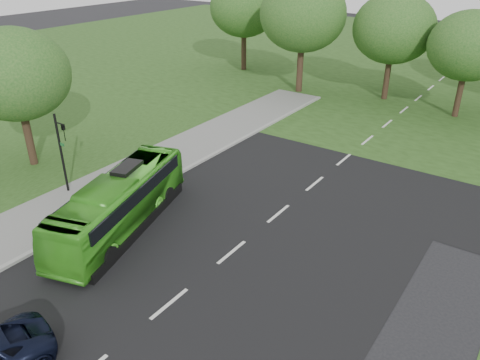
{
  "coord_description": "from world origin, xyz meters",
  "views": [
    {
      "loc": [
        9.93,
        -11.59,
        12.06
      ],
      "look_at": [
        -1.92,
        5.39,
        1.6
      ],
      "focal_mm": 35.0,
      "sensor_mm": 36.0,
      "label": 1
    }
  ],
  "objects": [
    {
      "name": "tree_park_a",
      "position": [
        -9.68,
        25.95,
        6.68
      ],
      "size": [
        7.41,
        7.41,
        9.85
      ],
      "color": "black",
      "rests_on": "ground"
    },
    {
      "name": "traffic_light",
      "position": [
        -10.36,
        1.42,
        2.64
      ],
      "size": [
        0.72,
        0.2,
        4.49
      ],
      "rotation": [
        0.0,
        0.0,
        0.14
      ],
      "color": "black",
      "rests_on": "ground"
    },
    {
      "name": "tree_side_near",
      "position": [
        -15.4,
        2.59,
        5.52
      ],
      "size": [
        6.12,
        6.12,
        8.13
      ],
      "color": "black",
      "rests_on": "ground"
    },
    {
      "name": "tree_park_c",
      "position": [
        3.74,
        26.76,
        5.4
      ],
      "size": [
        5.99,
        5.99,
        7.96
      ],
      "color": "black",
      "rests_on": "ground"
    },
    {
      "name": "tree_park_f",
      "position": [
        -18.54,
        29.94,
        6.33
      ],
      "size": [
        6.97,
        6.97,
        9.3
      ],
      "color": "black",
      "rests_on": "ground"
    },
    {
      "name": "ground",
      "position": [
        0.0,
        0.0,
        0.0
      ],
      "size": [
        160.0,
        160.0,
        0.0
      ],
      "primitive_type": "plane",
      "color": "black",
      "rests_on": "ground"
    },
    {
      "name": "tree_park_b",
      "position": [
        -2.42,
        28.12,
        5.91
      ],
      "size": [
        6.68,
        6.68,
        8.76
      ],
      "color": "black",
      "rests_on": "ground"
    },
    {
      "name": "street_surfaces",
      "position": [
        -0.38,
        22.75,
        0.03
      ],
      "size": [
        120.0,
        120.0,
        0.15
      ],
      "color": "black",
      "rests_on": "ground"
    },
    {
      "name": "bus",
      "position": [
        -5.5,
        0.74,
        1.3
      ],
      "size": [
        4.8,
        9.58,
        2.6
      ],
      "primitive_type": "imported",
      "rotation": [
        0.0,
        0.0,
        0.29
      ],
      "color": "green",
      "rests_on": "ground"
    }
  ]
}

